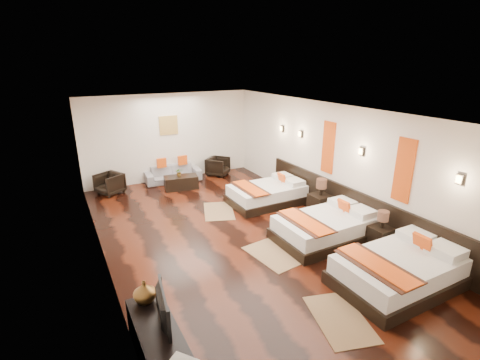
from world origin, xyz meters
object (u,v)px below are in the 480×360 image
tv (158,308)px  nightstand_b (320,202)px  armchair_left (110,184)px  armchair_right (218,166)px  figurine (145,292)px  bed_far (268,194)px  table_plant (179,172)px  sofa (173,174)px  tv_console (162,353)px  bed_mid (326,227)px  coffee_table (181,182)px  nightstand_a (380,235)px  bed_near (400,270)px

tv → nightstand_b: bearing=-53.5°
armchair_left → armchair_right: 3.58m
tv → figurine: 0.52m
bed_far → nightstand_b: 1.51m
nightstand_b → table_plant: size_ratio=3.82×
nightstand_b → sofa: (-2.49, 4.33, -0.08)m
tv_console → armchair_left: bearing=86.3°
bed_mid → armchair_right: bed_mid is taller
bed_mid → bed_far: bed_mid is taller
coffee_table → table_plant: table_plant is taller
bed_mid → bed_far: bearing=90.0°
armchair_left → coffee_table: size_ratio=0.69×
armchair_right → bed_far: bearing=-127.7°
tv → nightstand_a: bearing=-73.6°
sofa → coffee_table: (0.00, -0.80, -0.06)m
bed_far → coffee_table: bed_far is taller
nightstand_a → nightstand_b: size_ratio=0.87×
tv → sofa: (2.41, 6.92, -0.52)m
nightstand_a → armchair_right: (-0.92, 6.13, 0.02)m
bed_mid → figurine: bearing=-166.6°
bed_mid → coffee_table: (-1.74, 4.61, -0.09)m
tv_console → armchair_left: 6.93m
figurine → armchair_right: figurine is taller
armchair_right → table_plant: table_plant is taller
armchair_right → coffee_table: bearing=162.3°
tv → figurine: tv is taller
bed_far → table_plant: (-1.77, 2.26, 0.26)m
bed_far → table_plant: 2.88m
armchair_left → armchair_right: size_ratio=1.00×
tv → armchair_right: (3.98, 6.80, -0.47)m
coffee_table → bed_near: bearing=-75.0°
nightstand_a → sofa: bearing=111.7°
bed_far → tv_console: (-4.20, -4.11, 0.01)m
nightstand_a → bed_mid: bearing=131.7°
bed_far → armchair_right: bearing=93.4°
nightstand_a → armchair_right: size_ratio=1.22×
armchair_right → bed_near: bearing=-129.7°
bed_far → table_plant: size_ratio=8.19×
nightstand_a → sofa: size_ratio=0.47×
bed_far → nightstand_b: size_ratio=2.14×
tv → tv_console: bearing=175.7°
armchair_left → armchair_right: armchair_right is taller
bed_near → nightstand_a: bed_near is taller
tv → coffee_table: 6.60m
coffee_table → armchair_right: bearing=23.4°
nightstand_b → table_plant: bearing=125.3°
bed_mid → nightstand_a: size_ratio=2.60×
armchair_right → bed_mid: bearing=-129.2°
tv_console → table_plant: size_ratio=7.14×
nightstand_a → figurine: size_ratio=2.52×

